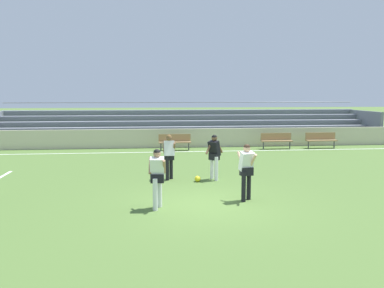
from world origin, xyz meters
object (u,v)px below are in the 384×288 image
(player_dark_trailing_run, at_px, (214,153))
(soccer_ball, at_px, (198,179))
(player_white_on_ball, at_px, (169,153))
(bench_centre_sideline, at_px, (276,139))
(bench_near_bin, at_px, (175,141))
(player_white_overlapping, at_px, (247,167))
(player_white_dropping_back, at_px, (157,173))
(bleacher_stand, at_px, (187,125))
(bench_far_right, at_px, (321,139))

(player_dark_trailing_run, distance_m, soccer_ball, 1.13)
(player_white_on_ball, bearing_deg, bench_centre_sideline, 49.72)
(bench_near_bin, distance_m, soccer_ball, 8.25)
(player_white_on_ball, xyz_separation_m, player_white_overlapping, (2.12, -3.19, 0.02))
(bench_near_bin, relative_size, bench_centre_sideline, 1.00)
(player_white_dropping_back, bearing_deg, bench_near_bin, 83.96)
(bleacher_stand, xyz_separation_m, player_white_overlapping, (0.32, -14.93, -0.07))
(player_dark_trailing_run, bearing_deg, player_white_overlapping, -80.94)
(bench_centre_sideline, distance_m, player_white_dropping_back, 13.50)
(player_dark_trailing_run, distance_m, player_white_on_ball, 1.65)
(bench_centre_sideline, relative_size, player_white_on_ball, 1.08)
(bench_near_bin, xyz_separation_m, bench_centre_sideline, (5.86, 0.00, 0.00))
(bleacher_stand, bearing_deg, player_white_on_ball, -98.70)
(bleacher_stand, height_order, player_white_dropping_back, bleacher_stand)
(bench_centre_sideline, relative_size, player_white_dropping_back, 1.08)
(bench_far_right, relative_size, soccer_ball, 8.18)
(bench_far_right, xyz_separation_m, bench_centre_sideline, (-2.67, 0.00, 0.00))
(player_white_on_ball, distance_m, player_white_overlapping, 3.83)
(player_white_dropping_back, bearing_deg, soccer_ball, 65.21)
(player_white_on_ball, height_order, player_white_overlapping, player_white_overlapping)
(bleacher_stand, bearing_deg, soccer_ball, -93.77)
(bleacher_stand, height_order, player_white_overlapping, bleacher_stand)
(bench_near_bin, bearing_deg, bench_far_right, 0.00)
(bench_centre_sideline, bearing_deg, player_white_dropping_back, -121.61)
(bleacher_stand, relative_size, player_white_on_ball, 14.86)
(bench_near_bin, xyz_separation_m, player_white_overlapping, (1.42, -10.92, 0.46))
(bench_far_right, height_order, player_white_dropping_back, player_white_dropping_back)
(bleacher_stand, xyz_separation_m, bench_far_right, (7.43, -4.00, -0.53))
(bench_centre_sideline, bearing_deg, bench_far_right, 0.00)
(bench_far_right, xyz_separation_m, player_white_dropping_back, (-9.74, -11.50, 0.44))
(bench_centre_sideline, relative_size, player_dark_trailing_run, 1.08)
(player_white_on_ball, distance_m, player_white_dropping_back, 3.79)
(player_white_overlapping, bearing_deg, player_dark_trailing_run, 99.06)
(bench_near_bin, distance_m, player_white_on_ball, 7.78)
(player_dark_trailing_run, xyz_separation_m, player_white_dropping_back, (-2.16, -3.55, -0.00))
(bleacher_stand, distance_m, player_white_on_ball, 11.88)
(bench_centre_sideline, distance_m, player_white_on_ball, 10.15)
(player_white_dropping_back, xyz_separation_m, soccer_ball, (1.51, 3.27, -0.88))
(player_white_overlapping, height_order, soccer_ball, player_white_overlapping)
(player_dark_trailing_run, height_order, player_white_on_ball, player_dark_trailing_run)
(bench_far_right, height_order, bench_centre_sideline, same)
(bench_centre_sideline, bearing_deg, bleacher_stand, 139.93)
(bleacher_stand, bearing_deg, bench_centre_sideline, -40.07)
(bench_centre_sideline, xyz_separation_m, soccer_ball, (-5.57, -8.23, -0.44))
(bench_near_bin, relative_size, player_dark_trailing_run, 1.08)
(bench_far_right, xyz_separation_m, player_white_on_ball, (-9.22, -7.74, 0.45))
(bench_far_right, xyz_separation_m, soccer_ball, (-8.23, -8.23, -0.44))
(player_dark_trailing_run, bearing_deg, soccer_ball, -156.03)
(bench_near_bin, relative_size, bench_far_right, 1.00)
(player_white_dropping_back, distance_m, player_white_overlapping, 2.69)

